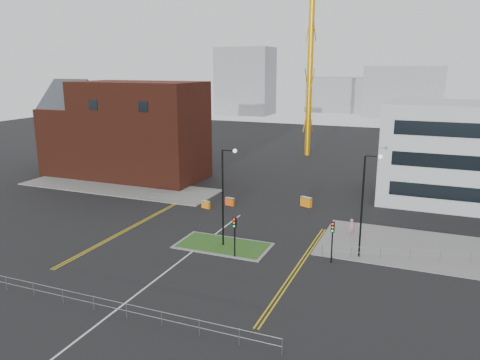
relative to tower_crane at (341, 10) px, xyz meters
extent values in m
plane|color=black|center=(-3.48, -52.68, -25.08)|extent=(200.00, 200.00, 0.00)
cube|color=slate|center=(-23.48, -30.68, -25.02)|extent=(28.00, 8.00, 0.12)
cube|color=slate|center=(18.52, -38.68, -25.02)|extent=(24.00, 10.00, 0.12)
cube|color=slate|center=(-1.48, -44.68, -25.04)|extent=(8.60, 4.60, 0.08)
cube|color=#26541C|center=(-1.48, -44.68, -25.02)|extent=(8.00, 4.00, 0.12)
cube|color=#4F2013|center=(-23.48, -24.68, -18.08)|extent=(18.00, 10.00, 14.00)
cube|color=black|center=(-27.48, -29.70, -14.08)|extent=(1.40, 0.10, 1.40)
cube|color=black|center=(-19.48, -29.70, -14.08)|extent=(1.40, 0.10, 1.40)
cube|color=#4F2013|center=(-35.48, -24.68, -20.08)|extent=(6.00, 10.00, 10.00)
cube|color=#2D3038|center=(-35.48, -24.68, -15.08)|extent=(6.40, 8.49, 8.49)
cylinder|color=#EDA70D|center=(-5.48, 2.32, -8.97)|extent=(1.00, 1.00, 32.23)
cylinder|color=black|center=(-1.48, -44.68, -20.58)|extent=(0.16, 0.16, 9.00)
cylinder|color=black|center=(-0.88, -44.68, -16.08)|extent=(1.20, 0.10, 0.10)
sphere|color=silver|center=(-0.28, -44.68, -16.08)|extent=(0.36, 0.36, 0.36)
cylinder|color=black|center=(10.52, -42.68, -20.58)|extent=(0.16, 0.16, 9.00)
cylinder|color=black|center=(11.12, -42.68, -16.08)|extent=(1.20, 0.10, 0.10)
sphere|color=silver|center=(11.72, -42.68, -16.08)|extent=(0.36, 0.36, 0.36)
cylinder|color=black|center=(0.52, -46.68, -23.58)|extent=(0.12, 0.12, 3.00)
cube|color=black|center=(0.52, -46.68, -21.88)|extent=(0.28, 0.22, 0.90)
sphere|color=red|center=(0.52, -46.81, -21.58)|extent=(0.18, 0.18, 0.18)
sphere|color=orange|center=(0.52, -46.81, -21.88)|extent=(0.18, 0.18, 0.18)
sphere|color=#0CCC33|center=(0.52, -46.81, -22.18)|extent=(0.18, 0.18, 0.18)
cylinder|color=black|center=(8.52, -44.68, -23.58)|extent=(0.12, 0.12, 3.00)
cube|color=black|center=(8.52, -44.68, -21.88)|extent=(0.28, 0.22, 0.90)
sphere|color=red|center=(8.52, -44.81, -21.58)|extent=(0.18, 0.18, 0.18)
sphere|color=orange|center=(8.52, -44.81, -21.88)|extent=(0.18, 0.18, 0.18)
sphere|color=#0CCC33|center=(8.52, -44.81, -22.18)|extent=(0.18, 0.18, 0.18)
cylinder|color=gray|center=(-3.48, -58.68, -24.03)|extent=(24.00, 0.04, 0.04)
cylinder|color=gray|center=(-3.48, -58.68, -24.53)|extent=(24.00, 0.04, 0.04)
cylinder|color=gray|center=(8.52, -58.68, -24.53)|extent=(0.05, 0.05, 1.10)
cylinder|color=gray|center=(-14.48, -34.68, -24.03)|extent=(6.00, 0.04, 0.04)
cylinder|color=gray|center=(-14.48, -34.68, -24.53)|extent=(6.00, 0.04, 0.04)
cylinder|color=gray|center=(-17.48, -34.68, -24.53)|extent=(0.05, 0.05, 1.10)
cylinder|color=gray|center=(-11.48, -34.68, -24.53)|extent=(0.05, 0.05, 1.10)
cylinder|color=gray|center=(17.02, -41.18, -24.03)|extent=(19.01, 5.04, 0.04)
cylinder|color=gray|center=(17.02, -41.18, -24.53)|extent=(19.01, 5.04, 0.04)
cylinder|color=gray|center=(7.52, -43.68, -24.53)|extent=(0.05, 0.05, 1.10)
cube|color=silver|center=(-3.48, -50.68, -25.07)|extent=(0.15, 30.00, 0.01)
cube|color=gold|center=(-12.48, -42.68, -25.07)|extent=(0.12, 24.00, 0.01)
cube|color=gold|center=(-12.18, -42.68, -25.07)|extent=(0.12, 24.00, 0.01)
cube|color=gold|center=(6.02, -46.68, -25.07)|extent=(0.12, 20.00, 0.01)
cube|color=gold|center=(6.32, -46.68, -25.07)|extent=(0.12, 20.00, 0.01)
cube|color=gray|center=(-43.48, 67.32, -14.08)|extent=(18.00, 12.00, 22.00)
cube|color=gray|center=(6.52, 77.32, -17.08)|extent=(24.00, 12.00, 16.00)
cube|color=gray|center=(-11.48, 87.32, -19.08)|extent=(30.00, 12.00, 12.00)
imported|color=#BB7988|center=(9.09, -37.74, -24.18)|extent=(0.78, 0.75, 1.80)
cube|color=orange|center=(-8.15, -34.72, -24.64)|extent=(1.10, 0.56, 0.88)
cube|color=silver|center=(-8.15, -34.72, -24.25)|extent=(1.10, 0.56, 0.11)
cube|color=#F6530D|center=(-5.99, -32.67, -24.61)|extent=(1.16, 0.54, 0.93)
cube|color=silver|center=(-5.99, -32.67, -24.19)|extent=(1.16, 0.54, 0.11)
cube|color=orange|center=(2.52, -29.68, -24.51)|extent=(1.45, 0.93, 1.15)
cube|color=silver|center=(2.52, -29.68, -23.99)|extent=(1.45, 0.93, 0.14)
camera|label=1|loc=(15.23, -81.55, -8.84)|focal=35.00mm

